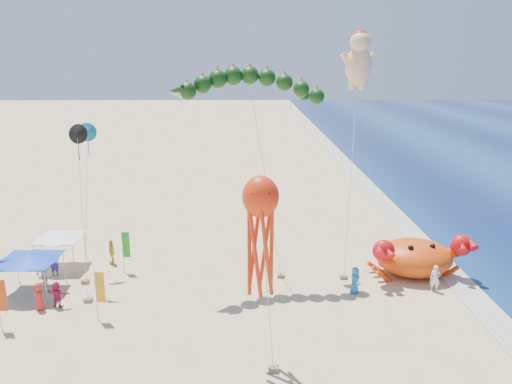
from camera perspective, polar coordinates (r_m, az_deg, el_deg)
The scene contains 11 objects.
ground at distance 32.95m, azimuth 3.61°, elevation -11.89°, with size 320.00×320.00×0.00m, color #D1B784.
foam_strip at distance 35.92m, azimuth 23.43°, elevation -10.80°, with size 320.00×320.00×0.00m, color silver.
crab_inflatable at distance 37.16m, azimuth 17.69°, elevation -7.04°, with size 7.22×5.19×3.16m.
dragon_kite at distance 33.17m, azimuth -0.70°, elevation 11.57°, with size 10.43×4.67×14.05m.
cherub_kite at distance 40.56m, azimuth 11.67°, elevation 14.64°, with size 3.21×8.73×17.00m.
octopus_kite at distance 23.48m, azimuth 0.52°, elevation -3.99°, with size 1.75×1.77×9.69m.
canopy_blue at distance 35.72m, azimuth -24.57°, elevation -6.81°, with size 3.80×3.80×2.71m.
canopy_white at distance 39.13m, azimuth -21.55°, elevation -4.64°, with size 3.25×3.25×2.71m.
feather_flags at distance 34.08m, azimuth -22.07°, elevation -8.36°, with size 9.54×7.85×3.20m.
beachgoers at distance 34.45m, azimuth -13.55°, elevation -9.41°, with size 27.13×8.13×1.89m.
small_kites at distance 35.61m, azimuth -22.44°, elevation 3.53°, with size 7.57×6.33×10.88m.
Camera 1 is at (-2.52, -29.30, 14.86)m, focal length 35.00 mm.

